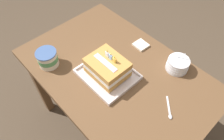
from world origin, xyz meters
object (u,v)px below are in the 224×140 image
at_px(foil_tray, 108,75).
at_px(birthday_cake, 107,67).
at_px(serving_spoon_near_tray, 170,112).
at_px(napkin_pile, 141,45).
at_px(ice_cream_tub, 48,58).
at_px(bowl_stack, 178,64).

xyz_separation_m(foil_tray, birthday_cake, (0.00, 0.00, 0.07)).
bearing_deg(serving_spoon_near_tray, napkin_pile, 149.58).
bearing_deg(napkin_pile, ice_cream_tub, -117.60).
bearing_deg(ice_cream_tub, foil_tray, 33.36).
xyz_separation_m(ice_cream_tub, napkin_pile, (0.28, 0.54, -0.05)).
bearing_deg(bowl_stack, ice_cream_tub, -135.52).
bearing_deg(foil_tray, napkin_pile, 95.59).
relative_size(bowl_stack, napkin_pile, 1.47).
height_order(serving_spoon_near_tray, napkin_pile, napkin_pile).
distance_m(foil_tray, napkin_pile, 0.33).
bearing_deg(bowl_stack, napkin_pile, -177.08).
xyz_separation_m(birthday_cake, napkin_pile, (-0.03, 0.33, -0.07)).
relative_size(bowl_stack, serving_spoon_near_tray, 1.23).
bearing_deg(napkin_pile, serving_spoon_near_tray, -30.42).
height_order(bowl_stack, ice_cream_tub, bowl_stack).
distance_m(foil_tray, birthday_cake, 0.07).
relative_size(birthday_cake, bowl_stack, 1.65).
xyz_separation_m(birthday_cake, bowl_stack, (0.25, 0.35, -0.04)).
xyz_separation_m(bowl_stack, napkin_pile, (-0.28, -0.01, -0.03)).
bearing_deg(bowl_stack, serving_spoon_near_tray, -60.08).
bearing_deg(napkin_pile, bowl_stack, 2.92).
distance_m(foil_tray, serving_spoon_near_tray, 0.41).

